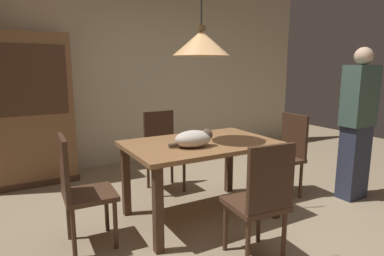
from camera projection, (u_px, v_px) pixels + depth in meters
ground at (231, 236)px, 2.87m from camera, size 10.00×10.00×0.00m
back_wall at (127, 66)px, 4.87m from camera, size 6.40×0.10×2.90m
dining_table at (201, 152)px, 3.14m from camera, size 1.40×0.90×0.75m
chair_far_back at (163, 147)px, 3.91m from camera, size 0.40×0.40×0.93m
chair_right_side at (287, 151)px, 3.70m from camera, size 0.42×0.42×0.93m
chair_left_side at (79, 187)px, 2.62m from camera, size 0.42×0.42×0.93m
chair_near_front at (261, 198)px, 2.41m from camera, size 0.44×0.44×0.93m
cat_sleeping at (194, 138)px, 2.91m from camera, size 0.39×0.25×0.16m
pendant_lamp at (201, 43)px, 2.95m from camera, size 0.52×0.52×1.30m
hutch_bookcase at (24, 113)px, 4.00m from camera, size 1.12×0.45×1.85m
person_standing at (357, 125)px, 3.56m from camera, size 0.36×0.22×1.65m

